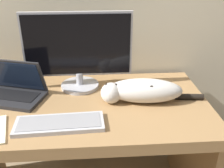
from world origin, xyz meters
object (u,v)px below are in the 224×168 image
monitor (78,51)px  cat (141,90)px  laptop (14,91)px  external_keyboard (59,124)px

monitor → cat: (0.33, -0.19, -0.16)m
laptop → external_keyboard: bearing=-28.7°
laptop → cat: 0.68m
laptop → external_keyboard: laptop is taller
monitor → laptop: monitor is taller
monitor → cat: monitor is taller
cat → external_keyboard: bearing=-148.1°
monitor → laptop: bearing=-162.5°
laptop → cat: bearing=10.1°
external_keyboard → cat: size_ratio=0.74×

